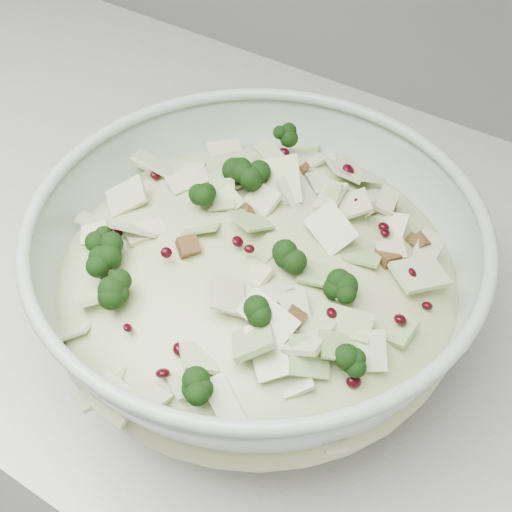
{
  "coord_description": "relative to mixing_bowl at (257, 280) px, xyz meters",
  "views": [
    {
      "loc": [
        0.69,
        1.3,
        1.38
      ],
      "look_at": [
        0.49,
        1.6,
        1.0
      ],
      "focal_mm": 50.0,
      "sensor_mm": 36.0,
      "label": 1
    }
  ],
  "objects": [
    {
      "name": "counter",
      "position": [
        -0.5,
        0.1,
        -0.52
      ],
      "size": [
        3.6,
        0.6,
        0.9
      ],
      "primitive_type": "cube",
      "color": "silver",
      "rests_on": "floor"
    },
    {
      "name": "mixing_bowl",
      "position": [
        0.0,
        0.0,
        0.0
      ],
      "size": [
        0.41,
        0.41,
        0.13
      ],
      "rotation": [
        0.0,
        0.0,
        0.27
      ],
      "color": "#AABBAC",
      "rests_on": "counter"
    },
    {
      "name": "salad",
      "position": [
        0.0,
        -0.0,
        0.02
      ],
      "size": [
        0.36,
        0.36,
        0.13
      ],
      "rotation": [
        0.0,
        0.0,
        0.19
      ],
      "color": "#B7C284",
      "rests_on": "mixing_bowl"
    }
  ]
}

